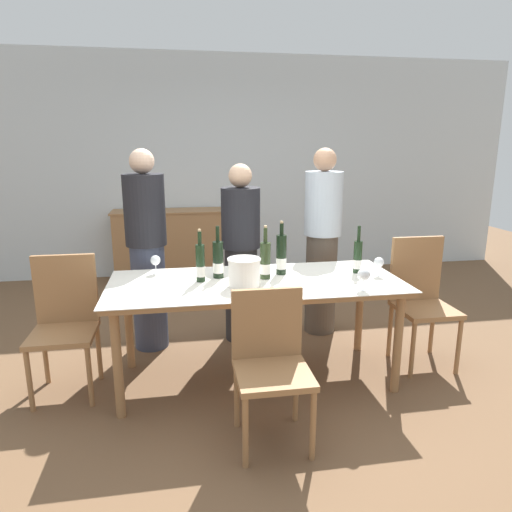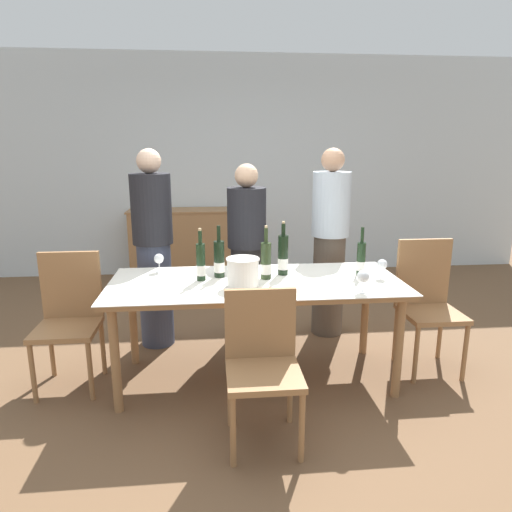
{
  "view_description": "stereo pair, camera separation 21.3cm",
  "coord_description": "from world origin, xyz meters",
  "px_view_note": "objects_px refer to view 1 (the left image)",
  "views": [
    {
      "loc": [
        -0.51,
        -3.03,
        1.69
      ],
      "look_at": [
        0.0,
        0.0,
        0.93
      ],
      "focal_mm": 32.0,
      "sensor_mm": 36.0,
      "label": 1
    },
    {
      "loc": [
        -0.3,
        -3.06,
        1.69
      ],
      "look_at": [
        0.0,
        0.0,
        0.93
      ],
      "focal_mm": 32.0,
      "sensor_mm": 36.0,
      "label": 2
    }
  ],
  "objects_px": {
    "wine_bottle_1": "(281,256)",
    "wine_glass_2": "(155,261)",
    "wine_glass_1": "(379,263)",
    "person_guest_right": "(322,243)",
    "sideboard_cabinet": "(169,245)",
    "dining_table": "(256,290)",
    "wine_bottle_0": "(265,261)",
    "chair_near_front": "(270,356)",
    "wine_glass_0": "(364,275)",
    "chair_left_end": "(65,316)",
    "person_host": "(147,252)",
    "wine_bottle_4": "(218,261)",
    "wine_bottle_3": "(358,257)",
    "ice_bucket": "(244,271)",
    "chair_right_end": "(420,293)",
    "wine_bottle_2": "(200,264)",
    "person_guest_left": "(241,255)"
  },
  "relations": [
    {
      "from": "wine_glass_0",
      "to": "person_guest_right",
      "type": "relative_size",
      "value": 0.09
    },
    {
      "from": "wine_glass_1",
      "to": "person_guest_right",
      "type": "height_order",
      "value": "person_guest_right"
    },
    {
      "from": "wine_bottle_1",
      "to": "chair_near_front",
      "type": "bearing_deg",
      "value": -106.65
    },
    {
      "from": "wine_bottle_1",
      "to": "chair_right_end",
      "type": "distance_m",
      "value": 1.16
    },
    {
      "from": "chair_left_end",
      "to": "wine_bottle_4",
      "type": "bearing_deg",
      "value": 2.08
    },
    {
      "from": "wine_bottle_1",
      "to": "wine_glass_2",
      "type": "xyz_separation_m",
      "value": [
        -0.92,
        0.17,
        -0.04
      ]
    },
    {
      "from": "chair_right_end",
      "to": "person_guest_left",
      "type": "distance_m",
      "value": 1.49
    },
    {
      "from": "dining_table",
      "to": "wine_bottle_4",
      "type": "relative_size",
      "value": 5.46
    },
    {
      "from": "wine_bottle_3",
      "to": "wine_glass_2",
      "type": "xyz_separation_m",
      "value": [
        -1.49,
        0.23,
        -0.02
      ]
    },
    {
      "from": "wine_bottle_1",
      "to": "wine_glass_2",
      "type": "bearing_deg",
      "value": 169.6
    },
    {
      "from": "chair_near_front",
      "to": "person_guest_right",
      "type": "relative_size",
      "value": 0.53
    },
    {
      "from": "sideboard_cabinet",
      "to": "wine_bottle_3",
      "type": "relative_size",
      "value": 3.86
    },
    {
      "from": "wine_bottle_2",
      "to": "chair_left_end",
      "type": "distance_m",
      "value": 1.0
    },
    {
      "from": "wine_bottle_3",
      "to": "wine_glass_1",
      "type": "height_order",
      "value": "wine_bottle_3"
    },
    {
      "from": "wine_glass_2",
      "to": "person_guest_right",
      "type": "distance_m",
      "value": 1.52
    },
    {
      "from": "wine_glass_0",
      "to": "person_guest_left",
      "type": "height_order",
      "value": "person_guest_left"
    },
    {
      "from": "ice_bucket",
      "to": "wine_glass_0",
      "type": "xyz_separation_m",
      "value": [
        0.76,
        -0.21,
        -0.0
      ]
    },
    {
      "from": "wine_bottle_3",
      "to": "chair_right_end",
      "type": "relative_size",
      "value": 0.36
    },
    {
      "from": "ice_bucket",
      "to": "wine_bottle_3",
      "type": "height_order",
      "value": "wine_bottle_3"
    },
    {
      "from": "wine_glass_2",
      "to": "wine_glass_1",
      "type": "bearing_deg",
      "value": -11.64
    },
    {
      "from": "dining_table",
      "to": "wine_glass_2",
      "type": "height_order",
      "value": "wine_glass_2"
    },
    {
      "from": "sideboard_cabinet",
      "to": "wine_glass_0",
      "type": "relative_size",
      "value": 9.38
    },
    {
      "from": "wine_bottle_0",
      "to": "chair_near_front",
      "type": "distance_m",
      "value": 0.82
    },
    {
      "from": "wine_glass_0",
      "to": "wine_glass_2",
      "type": "bearing_deg",
      "value": 155.1
    },
    {
      "from": "wine_bottle_4",
      "to": "wine_bottle_1",
      "type": "bearing_deg",
      "value": 1.95
    },
    {
      "from": "wine_bottle_0",
      "to": "wine_bottle_4",
      "type": "distance_m",
      "value": 0.34
    },
    {
      "from": "wine_glass_0",
      "to": "wine_glass_1",
      "type": "distance_m",
      "value": 0.39
    },
    {
      "from": "person_host",
      "to": "wine_bottle_3",
      "type": "bearing_deg",
      "value": -21.61
    },
    {
      "from": "wine_glass_1",
      "to": "chair_left_end",
      "type": "height_order",
      "value": "chair_left_end"
    },
    {
      "from": "sideboard_cabinet",
      "to": "wine_bottle_0",
      "type": "bearing_deg",
      "value": -74.63
    },
    {
      "from": "wine_bottle_1",
      "to": "wine_glass_1",
      "type": "distance_m",
      "value": 0.71
    },
    {
      "from": "sideboard_cabinet",
      "to": "dining_table",
      "type": "bearing_deg",
      "value": -76.39
    },
    {
      "from": "wine_bottle_0",
      "to": "dining_table",
      "type": "bearing_deg",
      "value": -147.11
    },
    {
      "from": "wine_bottle_0",
      "to": "person_host",
      "type": "relative_size",
      "value": 0.23
    },
    {
      "from": "chair_left_end",
      "to": "chair_right_end",
      "type": "relative_size",
      "value": 0.96
    },
    {
      "from": "dining_table",
      "to": "wine_bottle_3",
      "type": "relative_size",
      "value": 5.78
    },
    {
      "from": "wine_glass_0",
      "to": "chair_near_front",
      "type": "relative_size",
      "value": 0.17
    },
    {
      "from": "dining_table",
      "to": "wine_glass_0",
      "type": "relative_size",
      "value": 14.04
    },
    {
      "from": "sideboard_cabinet",
      "to": "person_guest_left",
      "type": "height_order",
      "value": "person_guest_left"
    },
    {
      "from": "dining_table",
      "to": "wine_glass_1",
      "type": "relative_size",
      "value": 14.82
    },
    {
      "from": "wine_bottle_0",
      "to": "wine_glass_1",
      "type": "bearing_deg",
      "value": -4.62
    },
    {
      "from": "chair_left_end",
      "to": "person_host",
      "type": "height_order",
      "value": "person_host"
    },
    {
      "from": "sideboard_cabinet",
      "to": "wine_glass_0",
      "type": "bearing_deg",
      "value": -66.52
    },
    {
      "from": "chair_right_end",
      "to": "wine_glass_2",
      "type": "bearing_deg",
      "value": 173.78
    },
    {
      "from": "chair_near_front",
      "to": "dining_table",
      "type": "bearing_deg",
      "value": 87.46
    },
    {
      "from": "ice_bucket",
      "to": "person_host",
      "type": "distance_m",
      "value": 1.07
    },
    {
      "from": "wine_glass_1",
      "to": "chair_left_end",
      "type": "relative_size",
      "value": 0.15
    },
    {
      "from": "sideboard_cabinet",
      "to": "wine_glass_2",
      "type": "distance_m",
      "value": 2.44
    },
    {
      "from": "ice_bucket",
      "to": "chair_left_end",
      "type": "bearing_deg",
      "value": 170.83
    },
    {
      "from": "wine_bottle_3",
      "to": "dining_table",
      "type": "bearing_deg",
      "value": -173.87
    }
  ]
}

